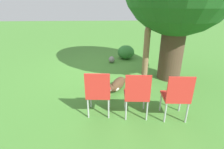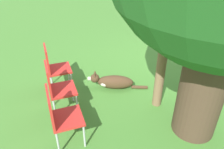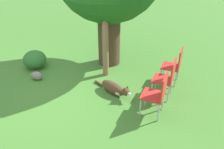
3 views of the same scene
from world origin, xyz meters
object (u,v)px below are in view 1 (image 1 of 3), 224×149
at_px(dog, 117,85).
at_px(red_chair_2, 177,95).
at_px(red_chair_1, 137,93).
at_px(fence_post, 146,55).
at_px(red_chair_0, 98,91).

bearing_deg(dog, red_chair_2, 66.03).
distance_m(red_chair_1, red_chair_2, 0.70).
xyz_separation_m(fence_post, red_chair_0, (1.51, -1.22, -0.23)).
bearing_deg(red_chair_1, fence_post, -13.50).
height_order(fence_post, red_chair_1, fence_post).
xyz_separation_m(red_chair_1, red_chair_2, (0.10, 0.69, 0.00)).
relative_size(red_chair_0, red_chair_2, 1.00).
xyz_separation_m(fence_post, red_chair_1, (1.61, -0.52, -0.23)).
bearing_deg(red_chair_0, red_chair_2, -93.84).
distance_m(red_chair_0, red_chair_2, 1.40).
bearing_deg(red_chair_1, red_chair_0, 86.16).
relative_size(fence_post, red_chair_0, 1.62).
xyz_separation_m(dog, red_chair_2, (1.21, 0.96, 0.37)).
xyz_separation_m(fence_post, red_chair_2, (1.72, 0.17, -0.23)).
xyz_separation_m(red_chair_0, red_chair_2, (0.20, 1.39, 0.00)).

